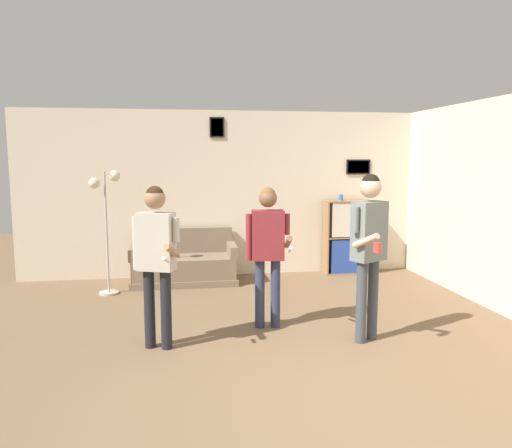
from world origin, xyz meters
The scene contains 10 objects.
ground_plane centered at (0.00, 0.00, 0.00)m, with size 20.00×20.00×0.00m, color brown.
wall_back centered at (0.00, 4.72, 1.35)m, with size 7.71×0.08×2.70m.
wall_right centered at (2.68, 2.34, 1.35)m, with size 0.06×7.09×2.70m.
couch centered at (-1.23, 4.29, 0.28)m, with size 1.62×0.80×0.82m.
bookshelf centered at (1.52, 4.50, 0.62)m, with size 0.81×0.30×1.24m.
floor_lamp centered at (-2.31, 3.76, 1.21)m, with size 0.44×0.28×1.77m.
person_player_foreground_left centered at (-1.53, 1.56, 1.02)m, with size 0.47×0.56×1.67m.
person_player_foreground_center centered at (-0.31, 2.01, 0.99)m, with size 0.50×0.47×1.62m.
person_watcher_holding_cup centered at (0.66, 1.43, 1.11)m, with size 0.45×0.57×1.78m.
drinking_cup centered at (1.37, 4.50, 1.29)m, with size 0.08×0.08×0.10m.
Camera 1 is at (-1.29, -3.46, 1.94)m, focal length 35.00 mm.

